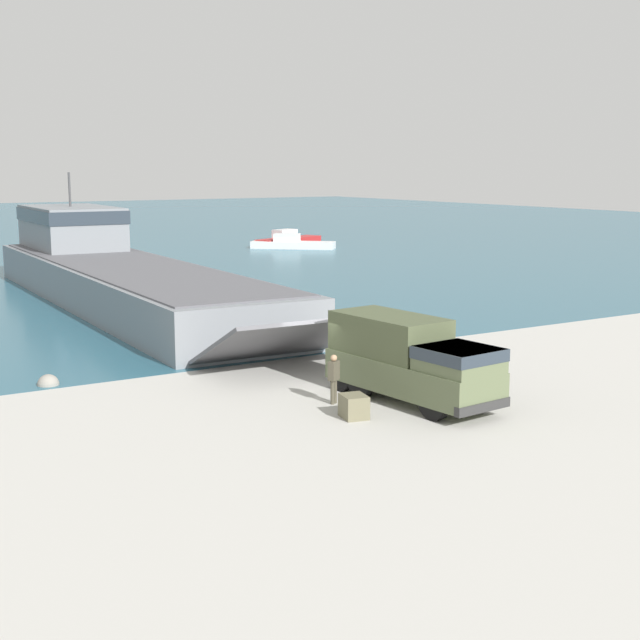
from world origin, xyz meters
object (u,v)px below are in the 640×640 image
object	(u,v)px
moored_boat_c	(288,240)
moored_boat_a	(292,244)
cargo_crate	(354,406)
soldier_on_ramp	(334,375)
military_truck	(410,359)
mooring_bollard	(412,337)
landing_craft	(113,268)

from	to	relation	value
moored_boat_c	moored_boat_a	bearing A→B (deg)	-44.56
cargo_crate	soldier_on_ramp	bearing A→B (deg)	77.74
military_truck	mooring_bollard	bearing A→B (deg)	136.64
mooring_bollard	moored_boat_a	bearing A→B (deg)	66.31
moored_boat_a	moored_boat_c	size ratio (longest dim) A/B	0.87
mooring_bollard	cargo_crate	xyz separation A→B (m)	(-9.05, -8.62, -0.02)
mooring_bollard	soldier_on_ramp	bearing A→B (deg)	-141.97
military_truck	mooring_bollard	world-z (taller)	military_truck
military_truck	soldier_on_ramp	world-z (taller)	military_truck
moored_boat_a	cargo_crate	xyz separation A→B (m)	(-29.27, -54.72, -0.11)
landing_craft	military_truck	xyz separation A→B (m)	(0.63, -29.61, -0.40)
moored_boat_a	moored_boat_c	bearing A→B (deg)	-162.07
military_truck	soldier_on_ramp	size ratio (longest dim) A/B	4.08
military_truck	cargo_crate	size ratio (longest dim) A/B	7.66
military_truck	mooring_bollard	xyz separation A→B (m)	(6.20, 7.90, -1.11)
moored_boat_c	military_truck	bearing A→B (deg)	-46.83
mooring_bollard	cargo_crate	distance (m)	12.50
military_truck	soldier_on_ramp	distance (m)	2.75
military_truck	cargo_crate	world-z (taller)	military_truck
military_truck	soldier_on_ramp	xyz separation A→B (m)	(-2.45, 1.14, -0.51)
soldier_on_ramp	military_truck	bearing A→B (deg)	-142.34
moored_boat_c	cargo_crate	bearing A→B (deg)	-48.80
landing_craft	moored_boat_a	xyz separation A→B (m)	(27.04, 24.39, -1.42)
moored_boat_a	moored_boat_c	xyz separation A→B (m)	(1.49, 3.41, 0.07)
military_truck	moored_boat_c	world-z (taller)	military_truck
landing_craft	soldier_on_ramp	distance (m)	28.54
mooring_bollard	cargo_crate	world-z (taller)	cargo_crate
landing_craft	moored_boat_a	bearing A→B (deg)	43.99
soldier_on_ramp	moored_boat_a	size ratio (longest dim) A/B	0.23
landing_craft	cargo_crate	distance (m)	30.45
soldier_on_ramp	cargo_crate	size ratio (longest dim) A/B	1.88
military_truck	landing_craft	bearing A→B (deg)	175.96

